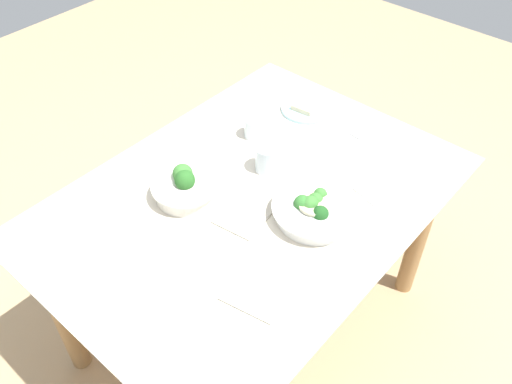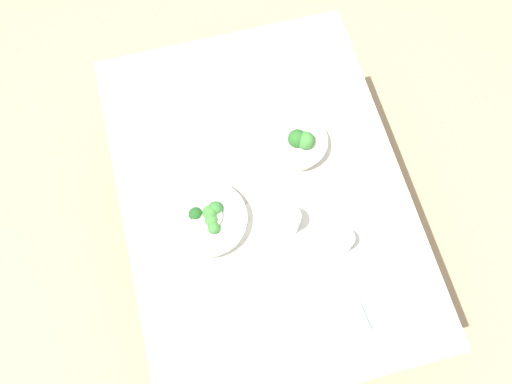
# 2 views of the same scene
# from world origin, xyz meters

# --- Properties ---
(ground_plane) EXTENTS (6.00, 6.00, 0.00)m
(ground_plane) POSITION_xyz_m (0.00, 0.00, 0.00)
(ground_plane) COLOR tan
(dining_table) EXTENTS (1.35, 0.98, 0.72)m
(dining_table) POSITION_xyz_m (0.00, 0.00, 0.61)
(dining_table) COLOR beige
(dining_table) RESTS_ON ground_plane
(broccoli_bowl_far) EXTENTS (0.21, 0.21, 0.10)m
(broccoli_bowl_far) POSITION_xyz_m (-0.13, 0.16, 0.76)
(broccoli_bowl_far) COLOR silver
(broccoli_bowl_far) RESTS_ON dining_table
(broccoli_bowl_near) EXTENTS (0.27, 0.27, 0.08)m
(broccoli_bowl_near) POSITION_xyz_m (0.06, -0.21, 0.75)
(broccoli_bowl_near) COLOR white
(broccoli_bowl_near) RESTS_ON dining_table
(bread_side_plate) EXTENTS (0.19, 0.19, 0.03)m
(bread_side_plate) POSITION_xyz_m (0.50, 0.16, 0.73)
(bread_side_plate) COLOR #99C6D1
(bread_side_plate) RESTS_ON dining_table
(water_glass_center) EXTENTS (0.07, 0.07, 0.08)m
(water_glass_center) POSITION_xyz_m (0.25, 0.20, 0.76)
(water_glass_center) COLOR silver
(water_glass_center) RESTS_ON dining_table
(water_glass_side) EXTENTS (0.08, 0.08, 0.09)m
(water_glass_side) POSITION_xyz_m (0.14, 0.05, 0.77)
(water_glass_side) COLOR silver
(water_glass_side) RESTS_ON dining_table
(fork_by_far_bowl) EXTENTS (0.01, 0.09, 0.00)m
(fork_by_far_bowl) POSITION_xyz_m (0.48, -0.06, 0.72)
(fork_by_far_bowl) COLOR #B7B7BC
(fork_by_far_bowl) RESTS_ON dining_table
(fork_by_near_bowl) EXTENTS (0.03, 0.10, 0.00)m
(fork_by_near_bowl) POSITION_xyz_m (0.24, -0.28, 0.72)
(fork_by_near_bowl) COLOR #B7B7BC
(fork_by_near_bowl) RESTS_ON dining_table
(table_knife_left) EXTENTS (0.16, 0.11, 0.00)m
(table_knife_left) POSITION_xyz_m (0.45, 0.36, 0.72)
(table_knife_left) COLOR #B7B7BC
(table_knife_left) RESTS_ON dining_table
(table_knife_right) EXTENTS (0.17, 0.11, 0.00)m
(table_knife_right) POSITION_xyz_m (0.22, -0.37, 0.72)
(table_knife_right) COLOR #B7B7BC
(table_knife_right) RESTS_ON dining_table
(napkin_folded_upper) EXTENTS (0.20, 0.16, 0.01)m
(napkin_folded_upper) POSITION_xyz_m (-0.07, -0.04, 0.72)
(napkin_folded_upper) COLOR #B1A997
(napkin_folded_upper) RESTS_ON dining_table
(napkin_folded_lower) EXTENTS (0.21, 0.20, 0.01)m
(napkin_folded_lower) POSITION_xyz_m (-0.25, -0.26, 0.72)
(napkin_folded_lower) COLOR #B1A997
(napkin_folded_lower) RESTS_ON dining_table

